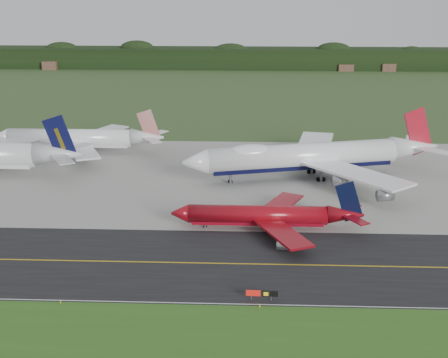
% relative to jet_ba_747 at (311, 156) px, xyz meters
% --- Properties ---
extents(ground, '(600.00, 600.00, 0.00)m').
position_rel_jet_ba_747_xyz_m(ground, '(-20.17, -50.94, -6.22)').
color(ground, '#314C23').
rests_on(ground, ground).
extents(grass_verge, '(400.00, 30.00, 0.01)m').
position_rel_jet_ba_747_xyz_m(grass_verge, '(-20.17, -85.94, -6.22)').
color(grass_verge, '#2E5E1B').
rests_on(grass_verge, ground).
extents(taxiway, '(400.00, 32.00, 0.02)m').
position_rel_jet_ba_747_xyz_m(taxiway, '(-20.17, -54.94, -6.21)').
color(taxiway, black).
rests_on(taxiway, ground).
extents(apron, '(400.00, 78.00, 0.01)m').
position_rel_jet_ba_747_xyz_m(apron, '(-20.17, 0.06, -6.21)').
color(apron, gray).
rests_on(apron, ground).
extents(taxiway_centreline, '(400.00, 0.40, 0.00)m').
position_rel_jet_ba_747_xyz_m(taxiway_centreline, '(-20.17, -54.94, -6.19)').
color(taxiway_centreline, gold).
rests_on(taxiway_centreline, taxiway).
extents(taxiway_edge_line, '(400.00, 0.25, 0.00)m').
position_rel_jet_ba_747_xyz_m(taxiway_edge_line, '(-20.17, -70.44, -6.19)').
color(taxiway_edge_line, silver).
rests_on(taxiway_edge_line, taxiway).
extents(horizon_treeline, '(700.00, 25.00, 12.00)m').
position_rel_jet_ba_747_xyz_m(horizon_treeline, '(-20.17, 222.82, -0.75)').
color(horizon_treeline, black).
rests_on(horizon_treeline, ground).
extents(jet_ba_747, '(71.71, 58.21, 18.28)m').
position_rel_jet_ba_747_xyz_m(jet_ba_747, '(0.00, 0.00, 0.00)').
color(jet_ba_747, white).
rests_on(jet_ba_747, ground).
extents(jet_red_737, '(41.35, 33.87, 11.21)m').
position_rel_jet_ba_747_xyz_m(jet_red_737, '(-12.52, -37.30, -3.12)').
color(jet_red_737, maroon).
rests_on(jet_red_737, ground).
extents(jet_star_tail, '(53.30, 44.79, 14.11)m').
position_rel_jet_ba_747_xyz_m(jet_star_tail, '(-69.52, 22.65, -1.52)').
color(jet_star_tail, white).
rests_on(jet_star_tail, ground).
extents(taxiway_sign, '(5.37, 0.39, 1.79)m').
position_rel_jet_ba_747_xyz_m(taxiway_sign, '(-14.34, -68.95, -4.96)').
color(taxiway_sign, slate).
rests_on(taxiway_sign, ground).
extents(edge_marker_left, '(0.16, 0.16, 0.50)m').
position_rel_jet_ba_747_xyz_m(edge_marker_left, '(-47.84, -71.44, -5.97)').
color(edge_marker_left, yellow).
rests_on(edge_marker_left, ground).
extents(edge_marker_center, '(0.16, 0.16, 0.50)m').
position_rel_jet_ba_747_xyz_m(edge_marker_center, '(-14.70, -71.44, -5.97)').
color(edge_marker_center, yellow).
rests_on(edge_marker_center, ground).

